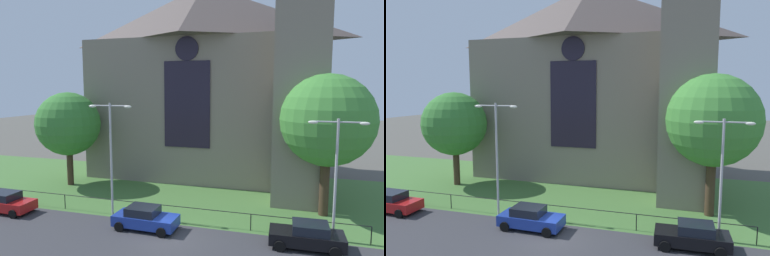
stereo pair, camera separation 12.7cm
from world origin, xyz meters
TOP-DOWN VIEW (x-y plane):
  - ground at (0.00, 10.00)m, footprint 160.00×160.00m
  - road_asphalt at (0.00, -2.00)m, footprint 120.00×8.00m
  - grass_verge at (0.00, 8.00)m, footprint 120.00×20.00m
  - church_building at (-1.64, 16.62)m, footprint 23.20×16.20m
  - iron_railing at (-2.42, 2.50)m, footprint 28.45×0.07m
  - tree_right_near at (9.41, 6.81)m, footprint 6.60×6.60m
  - tree_left_near at (-13.29, 8.40)m, footprint 5.96×5.96m
  - streetlamp_near at (-5.35, 2.40)m, footprint 3.37×0.26m
  - streetlamp_far at (9.65, 2.40)m, footprint 3.37×0.26m
  - parked_car_red at (-13.30, 0.64)m, footprint 4.22×2.07m
  - parked_car_blue at (-2.00, 0.75)m, footprint 4.24×2.09m
  - parked_car_black at (8.11, 0.96)m, footprint 4.25×2.12m

SIDE VIEW (x-z plane):
  - ground at x=0.00m, z-range 0.00..0.00m
  - grass_verge at x=0.00m, z-range 0.00..0.01m
  - road_asphalt at x=0.00m, z-range 0.00..0.01m
  - parked_car_red at x=-13.30m, z-range -0.01..1.50m
  - parked_car_blue at x=-2.00m, z-range -0.01..1.50m
  - parked_car_black at x=8.11m, z-range -0.01..1.50m
  - iron_railing at x=-2.42m, z-range 0.40..1.53m
  - streetlamp_far at x=9.65m, z-range 1.08..8.54m
  - streetlamp_near at x=-5.35m, z-range 1.12..9.31m
  - tree_left_near at x=-13.29m, z-range 1.42..10.28m
  - tree_right_near at x=9.41m, z-range 1.81..12.08m
  - church_building at x=-1.64m, z-range -2.73..23.27m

